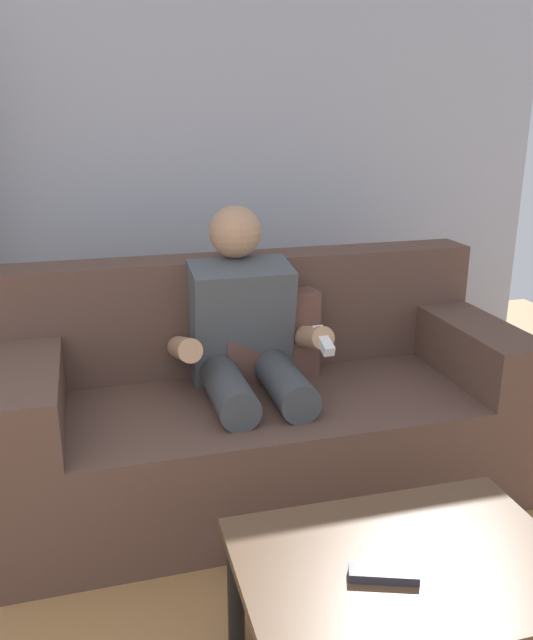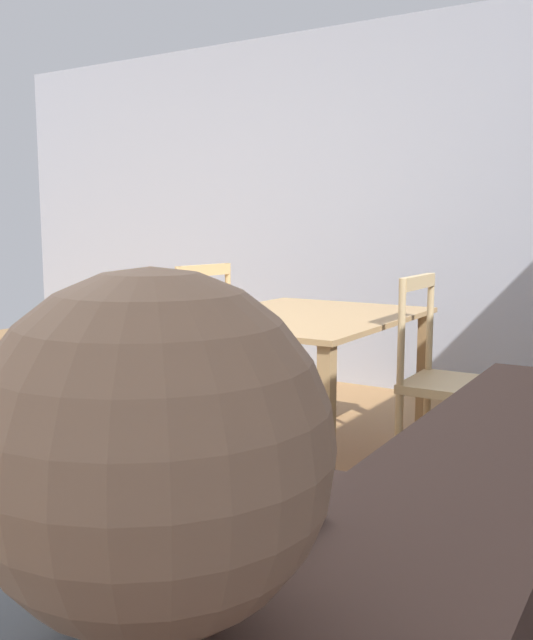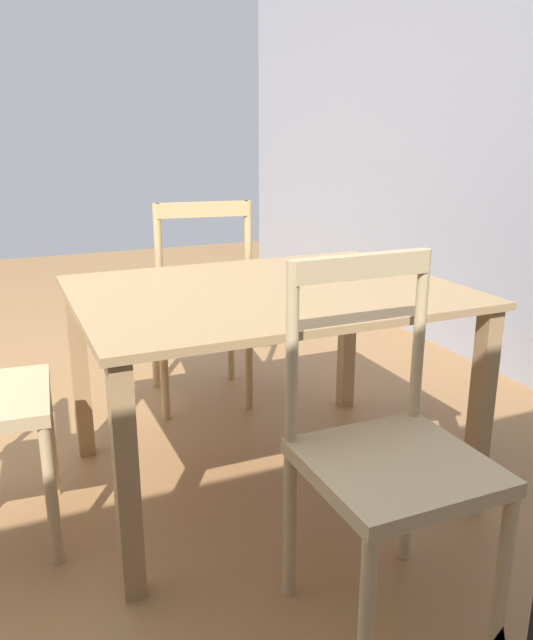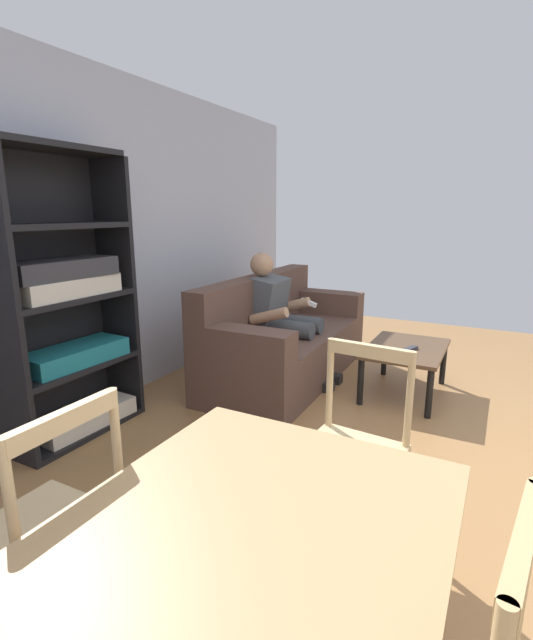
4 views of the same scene
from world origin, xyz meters
name	(u,v)px [view 2 (image 2 of 4)]	position (x,y,z in m)	size (l,w,h in m)	color
wall_side	(322,209)	(-3.10, 0.00, 1.27)	(0.12, 5.97, 2.53)	#ABB0BE
dining_table	(303,334)	(-1.51, 0.72, 0.61)	(1.27, 0.97, 0.71)	tan
dining_chair_near_wall	(449,383)	(-1.51, 1.47, 0.45)	(0.42, 0.42, 0.93)	#D1B27F
dining_chair_facing_couch	(182,405)	(-0.54, 0.72, 0.46)	(0.45, 0.45, 0.92)	#D1B27F
dining_chair_by_doorway	(185,348)	(-1.50, -0.03, 0.47)	(0.47, 0.47, 0.94)	tan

